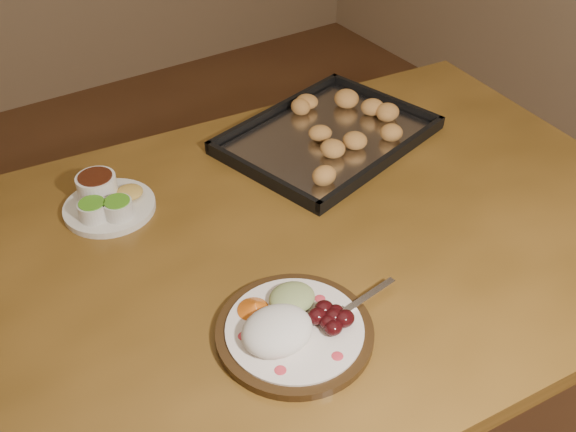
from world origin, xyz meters
TOP-DOWN VIEW (x-y plane):
  - dining_table at (0.16, -0.22)m, footprint 1.58×1.04m
  - dinner_plate at (0.08, -0.41)m, footprint 0.31×0.24m
  - condiment_saucer at (-0.04, 0.04)m, footprint 0.17×0.17m
  - baking_tray at (0.45, 0.01)m, footprint 0.50×0.42m

SIDE VIEW (x-z plane):
  - dining_table at x=0.16m, z-range 0.28..1.03m
  - baking_tray at x=0.45m, z-range 0.74..0.79m
  - dinner_plate at x=0.08m, z-range 0.74..0.80m
  - condiment_saucer at x=-0.04m, z-range 0.74..0.80m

